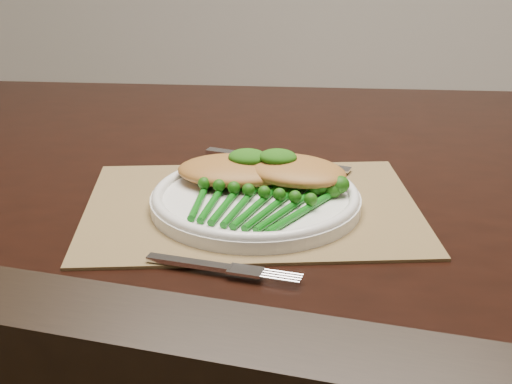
% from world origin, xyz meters
% --- Properties ---
extents(dining_table, '(1.71, 1.11, 0.75)m').
position_xyz_m(dining_table, '(0.04, 0.04, 0.38)').
color(dining_table, black).
rests_on(dining_table, ground).
extents(placemat, '(0.47, 0.39, 0.00)m').
position_xyz_m(placemat, '(0.01, -0.12, 0.75)').
color(placemat, olive).
rests_on(placemat, dining_table).
extents(dinner_plate, '(0.25, 0.25, 0.02)m').
position_xyz_m(dinner_plate, '(0.02, -0.12, 0.77)').
color(dinner_plate, white).
rests_on(dinner_plate, placemat).
extents(knife, '(0.21, 0.05, 0.01)m').
position_xyz_m(knife, '(-0.01, 0.04, 0.76)').
color(knife, silver).
rests_on(knife, placemat).
extents(fork, '(0.16, 0.03, 0.01)m').
position_xyz_m(fork, '(0.03, -0.28, 0.76)').
color(fork, silver).
rests_on(fork, placemat).
extents(chicken_fillet_left, '(0.16, 0.12, 0.03)m').
position_xyz_m(chicken_fillet_left, '(-0.02, -0.08, 0.78)').
color(chicken_fillet_left, '#AF7532').
rests_on(chicken_fillet_left, dinner_plate).
extents(chicken_fillet_right, '(0.16, 0.13, 0.03)m').
position_xyz_m(chicken_fillet_right, '(0.05, -0.08, 0.79)').
color(chicken_fillet_right, '#AF7532').
rests_on(chicken_fillet_right, dinner_plate).
extents(pesto_dollop_left, '(0.05, 0.04, 0.02)m').
position_xyz_m(pesto_dollop_left, '(-0.01, -0.07, 0.80)').
color(pesto_dollop_left, '#134409').
rests_on(pesto_dollop_left, chicken_fillet_left).
extents(pesto_dollop_right, '(0.05, 0.04, 0.02)m').
position_xyz_m(pesto_dollop_right, '(0.03, -0.07, 0.80)').
color(pesto_dollop_right, '#134409').
rests_on(pesto_dollop_right, chicken_fillet_right).
extents(broccolini_bundle, '(0.17, 0.19, 0.04)m').
position_xyz_m(broccolini_bundle, '(0.02, -0.16, 0.77)').
color(broccolini_bundle, '#0B590E').
rests_on(broccolini_bundle, dinner_plate).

